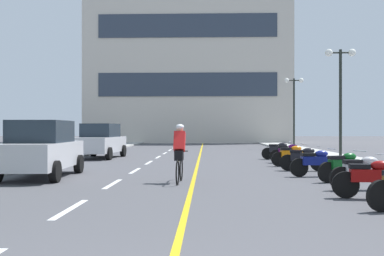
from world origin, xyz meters
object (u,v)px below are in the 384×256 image
Objects in this scene: street_lamp_far at (294,97)px; motorcycle_7 at (303,158)px; street_lamp_mid at (340,79)px; parked_car_near at (41,149)px; motorcycle_10 at (279,150)px; motorcycle_8 at (292,155)px; motorcycle_5 at (344,166)px; motorcycle_4 at (362,171)px; motorcycle_6 at (316,162)px; cyclist_rider at (179,152)px; parked_car_mid at (101,141)px; motorcycle_3 at (372,178)px; motorcycle_9 at (289,153)px.

motorcycle_7 is (-3.17, -18.35, -3.53)m from street_lamp_far.
street_lamp_mid reaches higher than parked_car_near.
motorcycle_10 is (-2.80, 0.90, -3.48)m from street_lamp_mid.
motorcycle_7 is 1.00× the size of motorcycle_8.
motorcycle_8 is (-0.50, 5.47, 0.00)m from motorcycle_5.
motorcycle_4 is 5.22m from motorcycle_7.
parked_car_near is at bearing 174.17° from motorcycle_5.
motorcycle_7 and motorcycle_10 have the same top height.
motorcycle_7 is at bearing -119.01° from street_lamp_mid.
motorcycle_5 is 0.96× the size of motorcycle_7.
motorcycle_8 is at bearing 93.40° from motorcycle_4.
motorcycle_5 is (0.07, 1.75, 0.00)m from motorcycle_4.
parked_car_near is at bearing -176.72° from motorcycle_6.
cyclist_rider reaches higher than motorcycle_8.
motorcycle_6 is 4.69m from cyclist_rider.
motorcycle_3 is at bearing -55.78° from parked_car_mid.
motorcycle_4 is (-2.48, -10.37, -3.48)m from street_lamp_mid.
motorcycle_8 is at bearing 91.26° from motorcycle_7.
parked_car_mid is at bearing 114.13° from cyclist_rider.
street_lamp_far reaches higher than street_lamp_mid.
parked_car_mid is at bearing 91.91° from parked_car_near.
motorcycle_9 is (-3.00, -14.47, -3.53)m from street_lamp_far.
motorcycle_6 is (8.81, 0.51, -0.44)m from parked_car_near.
street_lamp_mid is 5.52m from motorcycle_8.
parked_car_mid is 11.76m from cyclist_rider.
motorcycle_5 is 0.98× the size of motorcycle_10.
motorcycle_6 is at bearing -111.93° from street_lamp_mid.
motorcycle_3 is (-3.06, -25.00, -3.53)m from street_lamp_far.
street_lamp_mid is at bearing -8.55° from parked_car_mid.
motorcycle_6 and motorcycle_7 have the same top height.
motorcycle_6 is at bearing 107.98° from motorcycle_5.
motorcycle_8 is at bearing -91.50° from motorcycle_10.
motorcycle_4 is at bearing -16.33° from parked_car_near.
motorcycle_8 is (9.11, -4.95, -0.44)m from parked_car_mid.
motorcycle_9 is at bearing 89.66° from motorcycle_3.
motorcycle_3 is 8.67m from motorcycle_8.
motorcycle_7 is (0.02, 2.00, 0.00)m from motorcycle_6.
motorcycle_3 is 1.02× the size of motorcycle_10.
parked_car_mid reaches higher than motorcycle_10.
street_lamp_far reaches higher than motorcycle_7.
motorcycle_3 is at bearing -32.92° from cyclist_rider.
parked_car_mid is (-0.32, 9.47, 0.00)m from parked_car_near.
street_lamp_far is 15.19m from motorcycle_9.
motorcycle_3 is at bearing -24.85° from parked_car_near.
motorcycle_3 is at bearing -100.99° from motorcycle_4.
parked_car_near is at bearing -146.76° from street_lamp_mid.
parked_car_near is 9.19m from motorcycle_7.
motorcycle_6 is 4.02m from motorcycle_8.
motorcycle_7 is at bearing -90.58° from motorcycle_10.
motorcycle_7 is (8.83, 2.50, -0.44)m from parked_car_near.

